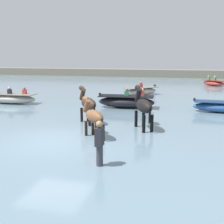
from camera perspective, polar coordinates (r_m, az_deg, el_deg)
ground_plane at (r=11.28m, az=-11.50°, el=-6.92°), size 120.00×120.00×0.00m
water_surface at (r=20.48m, az=0.36°, el=1.93°), size 90.00×90.00×0.26m
horse_lead_bay at (r=11.23m, az=-3.75°, el=-1.06°), size 1.38×1.41×1.83m
horse_trailing_black at (r=12.56m, az=6.30°, el=1.05°), size 1.21×1.89×2.13m
horse_flank_dark_bay at (r=13.65m, az=-4.86°, el=1.57°), size 1.45×1.58×1.99m
boat_near_starboard at (r=17.74m, az=2.88°, el=2.09°), size 3.56×1.41×1.22m
boat_mid_channel at (r=20.49m, az=-19.73°, el=2.59°), size 3.69×1.19×1.14m
boat_near_port at (r=32.25m, az=19.73°, el=5.50°), size 2.52×2.47×1.05m
boat_far_inshore at (r=23.35m, az=5.83°, el=4.17°), size 2.89×2.90×1.12m
person_wading_mid at (r=8.43m, az=-2.53°, el=-6.84°), size 0.21×0.33×1.63m
far_shoreline at (r=43.15m, az=7.52°, el=7.57°), size 80.00×2.40×1.37m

